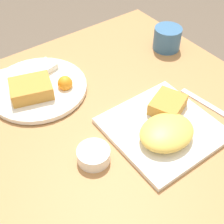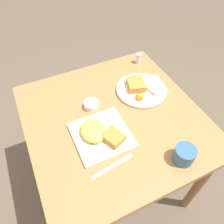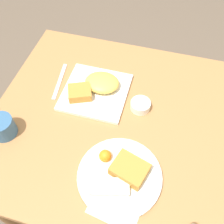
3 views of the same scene
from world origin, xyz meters
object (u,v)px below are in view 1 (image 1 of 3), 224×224
(plate_square_near, at_px, (165,126))
(butter_knife, at_px, (212,107))
(plate_oval_far, at_px, (38,87))
(sauce_ramekin, at_px, (94,155))
(coffee_mug, at_px, (167,38))

(plate_square_near, xyz_separation_m, butter_knife, (0.17, -0.01, -0.02))
(plate_oval_far, bearing_deg, sauce_ramekin, -91.03)
(plate_square_near, height_order, sauce_ramekin, plate_square_near)
(sauce_ramekin, bearing_deg, coffee_mug, 27.96)
(sauce_ramekin, distance_m, butter_knife, 0.37)
(plate_oval_far, distance_m, coffee_mug, 0.47)
(plate_oval_far, xyz_separation_m, sauce_ramekin, (-0.01, -0.30, -0.00))
(plate_square_near, xyz_separation_m, plate_oval_far, (-0.19, 0.34, -0.00))
(plate_oval_far, bearing_deg, coffee_mug, -6.70)
(butter_knife, xyz_separation_m, coffee_mug, (0.10, 0.30, 0.04))
(sauce_ramekin, bearing_deg, butter_knife, -7.52)
(plate_square_near, relative_size, plate_oval_far, 0.92)
(plate_square_near, bearing_deg, plate_oval_far, 119.53)
(plate_square_near, height_order, butter_knife, plate_square_near)
(plate_square_near, xyz_separation_m, coffee_mug, (0.27, 0.28, 0.02))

